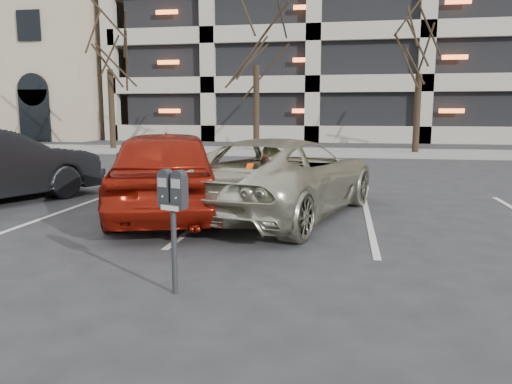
{
  "coord_description": "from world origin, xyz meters",
  "views": [
    {
      "loc": [
        0.94,
        -6.5,
        1.84
      ],
      "look_at": [
        -0.0,
        -1.12,
        0.96
      ],
      "focal_mm": 35.0,
      "sensor_mm": 36.0,
      "label": 1
    }
  ],
  "objects_px": {
    "tree_a": "(108,18)",
    "tree_b": "(256,10)",
    "parking_meter": "(173,201)",
    "suv_silver": "(282,177)",
    "car_red": "(167,171)",
    "tree_c": "(422,23)"
  },
  "relations": [
    {
      "from": "tree_c",
      "to": "suv_silver",
      "type": "bearing_deg",
      "value": -106.86
    },
    {
      "from": "tree_a",
      "to": "car_red",
      "type": "relative_size",
      "value": 1.82
    },
    {
      "from": "suv_silver",
      "to": "parking_meter",
      "type": "bearing_deg",
      "value": 98.67
    },
    {
      "from": "parking_meter",
      "to": "tree_a",
      "type": "bearing_deg",
      "value": 137.26
    },
    {
      "from": "tree_a",
      "to": "tree_b",
      "type": "bearing_deg",
      "value": 0.0
    },
    {
      "from": "tree_c",
      "to": "suv_silver",
      "type": "height_order",
      "value": "tree_c"
    },
    {
      "from": "tree_c",
      "to": "parking_meter",
      "type": "height_order",
      "value": "tree_c"
    },
    {
      "from": "parking_meter",
      "to": "tree_b",
      "type": "bearing_deg",
      "value": 117.03
    },
    {
      "from": "car_red",
      "to": "tree_c",
      "type": "bearing_deg",
      "value": -131.25
    },
    {
      "from": "tree_a",
      "to": "car_red",
      "type": "distance_m",
      "value": 16.95
    },
    {
      "from": "suv_silver",
      "to": "tree_c",
      "type": "bearing_deg",
      "value": -90.17
    },
    {
      "from": "tree_b",
      "to": "parking_meter",
      "type": "distance_m",
      "value": 18.73
    },
    {
      "from": "parking_meter",
      "to": "car_red",
      "type": "height_order",
      "value": "car_red"
    },
    {
      "from": "tree_a",
      "to": "tree_c",
      "type": "relative_size",
      "value": 1.11
    },
    {
      "from": "suv_silver",
      "to": "tree_a",
      "type": "bearing_deg",
      "value": -37.48
    },
    {
      "from": "tree_b",
      "to": "car_red",
      "type": "distance_m",
      "value": 15.1
    },
    {
      "from": "car_red",
      "to": "parking_meter",
      "type": "bearing_deg",
      "value": 93.41
    },
    {
      "from": "tree_b",
      "to": "tree_c",
      "type": "relative_size",
      "value": 1.14
    },
    {
      "from": "tree_b",
      "to": "tree_c",
      "type": "height_order",
      "value": "tree_b"
    },
    {
      "from": "tree_a",
      "to": "car_red",
      "type": "height_order",
      "value": "tree_a"
    },
    {
      "from": "tree_a",
      "to": "tree_b",
      "type": "relative_size",
      "value": 0.98
    },
    {
      "from": "tree_a",
      "to": "suv_silver",
      "type": "relative_size",
      "value": 1.56
    }
  ]
}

